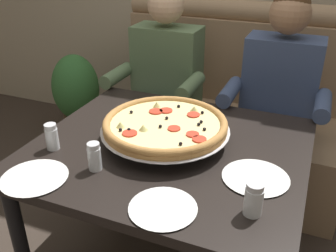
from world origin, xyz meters
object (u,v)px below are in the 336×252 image
at_px(shaker_parmesan, 253,201).
at_px(booth_bench, 224,120).
at_px(pizza, 165,125).
at_px(plate_far_side, 256,176).
at_px(dining_table, 169,163).
at_px(potted_plant, 76,94).
at_px(shaker_pepper_flakes, 95,158).
at_px(shaker_oregano, 52,138).
at_px(plate_near_right, 34,176).
at_px(diner_left, 160,82).
at_px(plate_near_left, 163,207).
at_px(diner_right, 276,100).

bearing_deg(shaker_parmesan, booth_bench, 107.85).
height_order(booth_bench, pizza, booth_bench).
bearing_deg(plate_far_side, dining_table, 165.43).
xyz_separation_m(pizza, potted_plant, (-1.16, 0.96, -0.41)).
bearing_deg(booth_bench, shaker_pepper_flakes, -98.69).
distance_m(pizza, shaker_oregano, 0.46).
xyz_separation_m(shaker_parmesan, potted_plant, (-1.59, 1.28, -0.38)).
height_order(plate_near_right, plate_far_side, same).
relative_size(pizza, shaker_pepper_flakes, 4.90).
height_order(booth_bench, shaker_oregano, booth_bench).
bearing_deg(pizza, potted_plant, 140.25).
relative_size(dining_table, shaker_pepper_flakes, 10.13).
bearing_deg(diner_left, shaker_oregano, -95.61).
height_order(pizza, plate_near_left, pizza).
distance_m(dining_table, shaker_parmesan, 0.52).
height_order(shaker_parmesan, plate_far_side, shaker_parmesan).
bearing_deg(booth_bench, shaker_parmesan, -72.15).
height_order(dining_table, diner_left, diner_left).
distance_m(dining_table, plate_far_side, 0.40).
bearing_deg(plate_far_side, plate_near_right, -157.51).
bearing_deg(plate_far_side, shaker_oregano, -172.63).
distance_m(shaker_pepper_flakes, shaker_oregano, 0.25).
xyz_separation_m(dining_table, pizza, (-0.03, 0.03, 0.16)).
height_order(diner_left, plate_far_side, diner_left).
relative_size(booth_bench, plate_far_side, 6.24).
bearing_deg(pizza, dining_table, -45.50).
distance_m(diner_right, shaker_oregano, 1.18).
bearing_deg(diner_left, plate_near_right, -90.91).
bearing_deg(plate_near_right, shaker_oregano, 109.45).
bearing_deg(shaker_oregano, diner_right, 49.38).
bearing_deg(plate_far_side, pizza, 162.59).
bearing_deg(diner_right, shaker_pepper_flakes, -118.81).
distance_m(plate_near_left, plate_far_side, 0.37).
xyz_separation_m(dining_table, potted_plant, (-1.19, 0.99, -0.25)).
distance_m(pizza, potted_plant, 1.56).
distance_m(plate_near_right, potted_plant, 1.66).
bearing_deg(pizza, shaker_parmesan, -36.67).
xyz_separation_m(shaker_pepper_flakes, shaker_parmesan, (0.59, -0.03, 0.00)).
height_order(diner_right, shaker_oregano, diner_right).
relative_size(shaker_pepper_flakes, potted_plant, 0.16).
bearing_deg(shaker_oregano, shaker_pepper_flakes, -14.76).
height_order(pizza, shaker_oregano, pizza).
bearing_deg(plate_near_right, potted_plant, 120.78).
bearing_deg(shaker_parmesan, potted_plant, 141.06).
xyz_separation_m(booth_bench, shaker_pepper_flakes, (-0.19, -1.22, 0.37)).
relative_size(booth_bench, potted_plant, 2.16).
xyz_separation_m(shaker_parmesan, plate_near_right, (-0.76, -0.11, -0.04)).
height_order(plate_near_right, potted_plant, plate_near_right).
xyz_separation_m(shaker_pepper_flakes, shaker_oregano, (-0.24, 0.06, 0.00)).
height_order(diner_right, shaker_pepper_flakes, diner_right).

